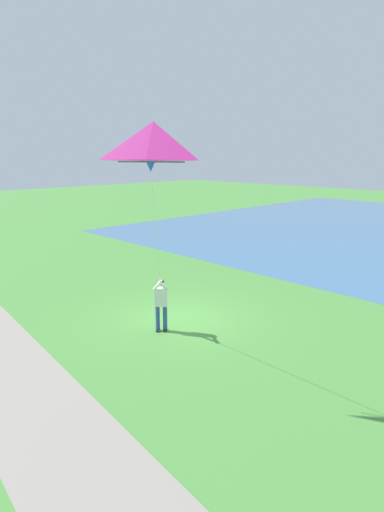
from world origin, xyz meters
name	(u,v)px	position (x,y,z in m)	size (l,w,h in m)	color
ground_plane	(180,319)	(0.00, 0.00, 0.00)	(120.00, 120.00, 0.00)	#4C8E3D
walkway_path	(42,417)	(5.98, 2.00, 0.01)	(2.40, 32.00, 0.02)	gray
person_kite_flyer	(161,300)	(1.15, 0.33, 1.05)	(0.59, 0.60, 1.83)	#232328
flying_kite	(154,146)	(3.14, 2.55, 5.76)	(2.32, 2.81, 4.52)	#E02D9E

